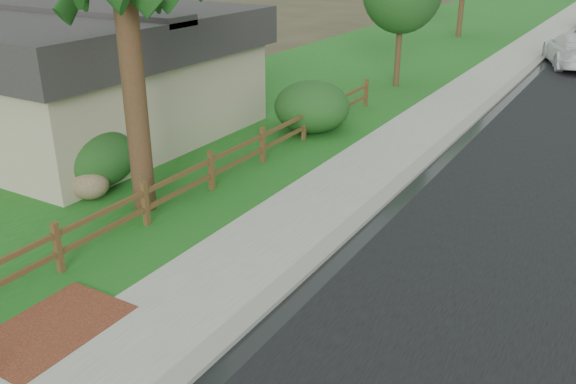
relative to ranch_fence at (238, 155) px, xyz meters
The scene contains 14 objects.
ground 7.37m from the ranch_fence, 60.64° to the right, with size 120.00×120.00×0.00m, color #3C3520.
curb 28.88m from the ranch_fence, 82.04° to the left, with size 0.40×90.00×0.12m, color gray.
wet_gutter 28.94m from the ranch_fence, 81.35° to the left, with size 0.50×90.00×0.00m, color black.
sidewalk 28.73m from the ranch_fence, 84.61° to the left, with size 2.20×90.00×0.10m, color gray.
grass_strip 28.62m from the ranch_fence, 88.40° to the left, with size 1.60×90.00×0.06m, color #1B5819.
lawn_near 28.94m from the ranch_fence, 98.75° to the left, with size 9.00×90.00×0.04m, color #1B5819.
brick_patch 7.55m from the ranch_fence, 79.29° to the right, with size 1.60×2.40×0.11m, color maroon.
ranch_fence is the anchor object (origin of this frame).
house 7.57m from the ranch_fence, behind, with size 10.60×9.60×4.05m.
white_suv 21.67m from the ranch_fence, 74.82° to the left, with size 2.32×5.70×1.65m, color white.
boulder 3.94m from the ranch_fence, 127.64° to the right, with size 1.21×0.91×0.81m, color brown.
shrub_b 3.80m from the ranch_fence, 139.78° to the right, with size 2.27×2.27×1.59m, color #1E4518.
shrub_c 5.31m from the ranch_fence, 93.24° to the left, with size 1.58×1.58×1.14m, color #1E4518.
shrub_d 4.68m from the ranch_fence, 93.68° to the left, with size 2.49×2.49×1.70m, color #1E4518.
Camera 1 is at (5.43, -6.20, 6.08)m, focal length 38.00 mm.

